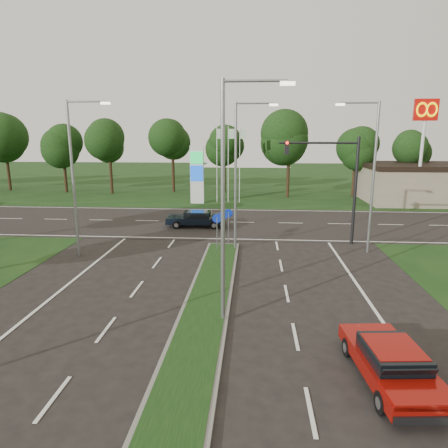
{
  "coord_description": "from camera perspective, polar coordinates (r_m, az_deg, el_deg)",
  "views": [
    {
      "loc": [
        1.91,
        -8.3,
        7.12
      ],
      "look_at": [
        0.28,
        13.54,
        2.2
      ],
      "focal_mm": 32.0,
      "sensor_mm": 36.0,
      "label": 1
    }
  ],
  "objects": [
    {
      "name": "median_kerb",
      "position": [
        14.31,
        -4.15,
        -16.94
      ],
      "size": [
        2.0,
        26.0,
        0.12
      ],
      "primitive_type": "cube",
      "color": "slate",
      "rests_on": "ground"
    },
    {
      "name": "red_sedan",
      "position": [
        13.24,
        22.78,
        -17.72
      ],
      "size": [
        2.16,
        4.47,
        1.19
      ],
      "rotation": [
        0.0,
        0.0,
        0.09
      ],
      "color": "maroon",
      "rests_on": "ground"
    },
    {
      "name": "cross_road",
      "position": [
        33.13,
        0.87,
        0.25
      ],
      "size": [
        160.0,
        12.0,
        0.02
      ],
      "primitive_type": "cube",
      "color": "black",
      "rests_on": "ground"
    },
    {
      "name": "streetlight_median_near",
      "position": [
        14.47,
        0.62,
        4.55
      ],
      "size": [
        2.53,
        0.22,
        9.0
      ],
      "color": "gray",
      "rests_on": "ground"
    },
    {
      "name": "verge_far",
      "position": [
        63.73,
        2.54,
        6.23
      ],
      "size": [
        160.0,
        50.0,
        0.02
      ],
      "primitive_type": "cube",
      "color": "black",
      "rests_on": "ground"
    },
    {
      "name": "commercial_building",
      "position": [
        48.91,
        28.62,
        5.11
      ],
      "size": [
        16.0,
        9.0,
        4.0
      ],
      "primitive_type": "cube",
      "color": "gray",
      "rests_on": "ground"
    },
    {
      "name": "treeline_far",
      "position": [
        48.26,
        2.17,
        12.31
      ],
      "size": [
        6.0,
        6.0,
        9.9
      ],
      "color": "black",
      "rests_on": "ground"
    },
    {
      "name": "gas_pylon",
      "position": [
        41.92,
        -3.59,
        7.27
      ],
      "size": [
        5.8,
        1.26,
        8.0
      ],
      "color": "silver",
      "rests_on": "ground"
    },
    {
      "name": "median_signs",
      "position": [
        25.35,
        -0.15,
        0.35
      ],
      "size": [
        1.16,
        1.76,
        2.38
      ],
      "color": "gray",
      "rests_on": "ground"
    },
    {
      "name": "navy_sedan",
      "position": [
        31.45,
        -3.94,
        0.8
      ],
      "size": [
        4.6,
        2.03,
        1.25
      ],
      "rotation": [
        0.0,
        0.0,
        1.61
      ],
      "color": "black",
      "rests_on": "ground"
    },
    {
      "name": "traffic_signal",
      "position": [
        26.93,
        15.67,
        6.94
      ],
      "size": [
        5.1,
        0.42,
        7.0
      ],
      "color": "black",
      "rests_on": "ground"
    },
    {
      "name": "streetlight_left_far",
      "position": [
        24.61,
        -20.42,
        7.12
      ],
      "size": [
        2.53,
        0.22,
        9.0
      ],
      "color": "gray",
      "rests_on": "ground"
    },
    {
      "name": "streetlight_median_far",
      "position": [
        24.4,
        2.14,
        7.85
      ],
      "size": [
        2.53,
        0.22,
        9.0
      ],
      "color": "gray",
      "rests_on": "ground"
    },
    {
      "name": "streetlight_right_far",
      "position": [
        25.34,
        20.2,
        7.27
      ],
      "size": [
        2.53,
        0.22,
        9.0
      ],
      "rotation": [
        0.0,
        0.0,
        3.14
      ],
      "color": "gray",
      "rests_on": "ground"
    },
    {
      "name": "mcdonalds_sign",
      "position": [
        43.37,
        26.73,
        12.5
      ],
      "size": [
        2.2,
        0.47,
        10.4
      ],
      "color": "silver",
      "rests_on": "ground"
    },
    {
      "name": "ground",
      "position": [
        11.1,
        -7.51,
        -27.36
      ],
      "size": [
        160.0,
        160.0,
        0.0
      ],
      "primitive_type": "plane",
      "color": "black",
      "rests_on": "ground"
    }
  ]
}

